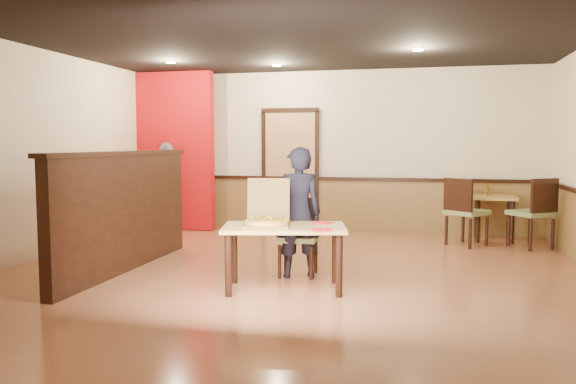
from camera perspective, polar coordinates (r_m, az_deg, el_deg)
name	(u,v)px	position (r m, az deg, el deg)	size (l,w,h in m)	color
floor	(290,275)	(6.63, 0.17, -8.44)	(7.00, 7.00, 0.00)	#A56240
ceiling	(290,31)	(6.57, 0.18, 16.04)	(7.00, 7.00, 0.00)	black
wall_back	(335,151)	(9.89, 4.82, 4.15)	(7.00, 7.00, 0.00)	beige
wall_left	(26,154)	(8.01, -25.04, 3.52)	(7.00, 7.00, 0.00)	beige
wainscot_back	(335,205)	(9.92, 4.75, -1.35)	(7.00, 0.04, 0.90)	olive
chair_rail_back	(335,179)	(9.86, 4.76, 1.36)	(7.00, 0.06, 0.06)	black
back_door	(290,171)	(10.02, 0.24, 2.17)	(0.90, 0.06, 2.10)	tan
booth_partition	(125,210)	(7.05, -16.25, -1.76)	(0.20, 3.10, 1.44)	black
red_accent_panel	(170,151)	(10.26, -11.88, 4.09)	(1.60, 0.20, 2.78)	#B90D11
spot_a	(171,62)	(9.01, -11.84, 12.79)	(0.14, 0.14, 0.02)	beige
spot_b	(277,65)	(9.16, -1.16, 12.76)	(0.14, 0.14, 0.02)	beige
spot_c	(418,50)	(7.88, 13.06, 13.91)	(0.14, 0.14, 0.02)	beige
main_table	(284,236)	(5.88, -0.40, -4.47)	(1.40, 0.99, 0.68)	tan
diner_chair	(299,233)	(6.59, 1.13, -4.19)	(0.46, 0.46, 0.89)	olive
side_chair_left	(464,209)	(8.80, 17.45, -1.66)	(0.71, 0.71, 1.02)	olive
side_chair_right	(535,210)	(8.92, 23.82, -1.70)	(0.72, 0.72, 1.04)	olive
side_table	(494,207)	(9.45, 20.19, -1.44)	(0.69, 0.69, 0.71)	tan
diner	(298,213)	(6.41, 1.04, -2.10)	(0.55, 0.36, 1.50)	black
passerby	(166,187)	(10.00, -12.27, 0.50)	(0.91, 0.38, 1.56)	#9C9EA5
pizza_box	(267,220)	(5.86, -2.15, -2.85)	(0.55, 0.62, 0.48)	brown
pizza	(267,222)	(5.81, -2.18, -3.04)	(0.45, 0.45, 0.03)	#D48A4D
napkin_near	(322,230)	(5.59, 3.45, -3.84)	(0.26, 0.26, 0.01)	red
napkin_far	(323,223)	(6.09, 3.60, -3.12)	(0.24, 0.24, 0.01)	red
condiment	(487,191)	(9.51, 19.55, 0.11)	(0.06, 0.06, 0.15)	brown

